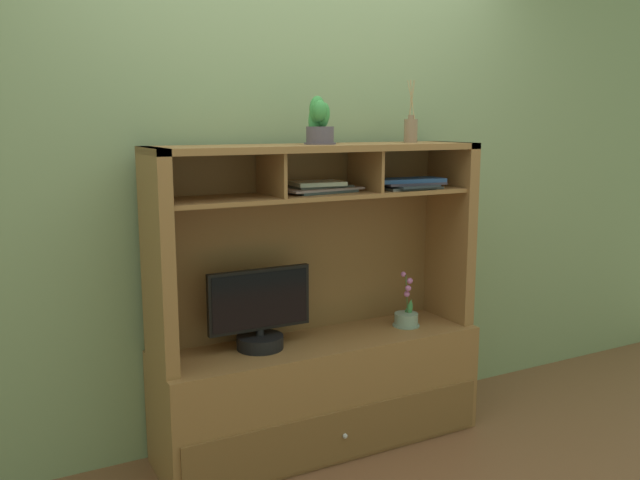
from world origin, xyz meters
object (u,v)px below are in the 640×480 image
at_px(media_console, 319,359).
at_px(magazine_stack_left, 409,184).
at_px(magazine_stack_centre, 318,187).
at_px(potted_orchid, 406,317).
at_px(diffuser_bottle, 411,130).
at_px(tv_monitor, 260,316).
at_px(potted_succulent, 319,123).

xyz_separation_m(media_console, magazine_stack_left, (0.47, -0.05, 0.84)).
xyz_separation_m(magazine_stack_left, magazine_stack_centre, (-0.46, 0.08, -0.01)).
bearing_deg(potted_orchid, media_console, 175.50).
bearing_deg(diffuser_bottle, media_console, -178.80).
bearing_deg(media_console, magazine_stack_left, -6.27).
relative_size(magazine_stack_left, magazine_stack_centre, 0.87).
height_order(potted_orchid, magazine_stack_left, magazine_stack_left).
xyz_separation_m(magazine_stack_left, diffuser_bottle, (0.05, 0.06, 0.26)).
distance_m(media_console, tv_monitor, 0.41).
distance_m(potted_orchid, magazine_stack_left, 0.69).
relative_size(tv_monitor, magazine_stack_left, 1.36).
relative_size(media_console, diffuser_bottle, 5.26).
relative_size(media_console, tv_monitor, 3.25).
bearing_deg(potted_orchid, tv_monitor, 177.42).
xyz_separation_m(media_console, magazine_stack_centre, (0.01, 0.03, 0.84)).
xyz_separation_m(media_console, tv_monitor, (-0.31, -0.00, 0.26)).
bearing_deg(diffuser_bottle, potted_succulent, -178.25).
distance_m(tv_monitor, potted_succulent, 0.93).
bearing_deg(magazine_stack_centre, potted_orchid, -8.31).
height_order(media_console, magazine_stack_centre, media_console).
height_order(magazine_stack_left, diffuser_bottle, diffuser_bottle).
bearing_deg(magazine_stack_left, media_console, 173.73).
height_order(magazine_stack_left, magazine_stack_centre, magazine_stack_left).
height_order(tv_monitor, potted_orchid, tv_monitor).
xyz_separation_m(potted_orchid, potted_succulent, (-0.49, 0.03, 0.98)).
bearing_deg(tv_monitor, magazine_stack_left, -3.61).
xyz_separation_m(potted_orchid, diffuser_bottle, (0.04, 0.05, 0.95)).
bearing_deg(potted_orchid, diffuser_bottle, 54.47).
relative_size(media_console, magazine_stack_centre, 3.85).
relative_size(tv_monitor, potted_succulent, 2.26).
relative_size(magazine_stack_left, potted_succulent, 1.65).
distance_m(tv_monitor, magazine_stack_centre, 0.66).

